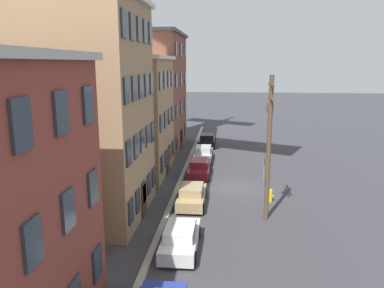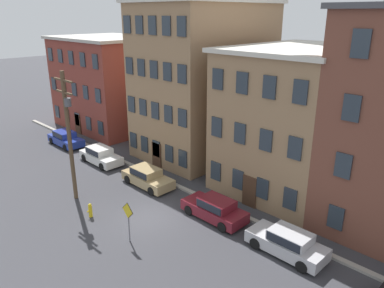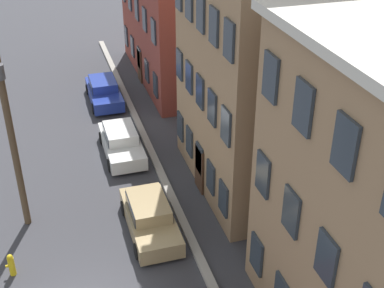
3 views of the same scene
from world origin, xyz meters
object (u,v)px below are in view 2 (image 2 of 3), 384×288
(car_white, at_px, (101,155))
(fire_hydrant, at_px, (90,210))
(car_maroon, at_px, (215,208))
(car_blue, at_px, (65,138))
(car_silver, at_px, (288,242))
(caution_sign, at_px, (128,216))
(car_tan, at_px, (147,176))
(utility_pole, at_px, (69,130))

(car_white, height_order, fire_hydrant, car_white)
(car_white, relative_size, car_maroon, 1.00)
(car_blue, xyz_separation_m, car_silver, (25.43, -0.06, 0.00))
(car_maroon, bearing_deg, caution_sign, -108.24)
(car_blue, relative_size, car_white, 1.00)
(car_blue, xyz_separation_m, caution_sign, (18.31, -5.51, 0.95))
(car_blue, xyz_separation_m, car_tan, (13.16, -0.07, 0.00))
(car_white, height_order, car_maroon, same)
(car_silver, bearing_deg, fire_hydrant, -153.48)
(car_maroon, xyz_separation_m, car_silver, (5.32, 0.01, 0.00))
(car_blue, xyz_separation_m, car_maroon, (20.10, -0.07, 0.00))
(caution_sign, distance_m, fire_hydrant, 4.25)
(car_maroon, xyz_separation_m, caution_sign, (-1.79, -5.44, 0.95))
(car_white, xyz_separation_m, car_maroon, (13.50, 0.01, 0.00))
(car_tan, relative_size, caution_sign, 1.74)
(car_maroon, height_order, car_silver, same)
(car_blue, bearing_deg, fire_hydrant, -21.62)
(car_tan, bearing_deg, utility_pole, -111.76)
(car_tan, xyz_separation_m, car_maroon, (6.94, -0.01, 0.00))
(car_blue, height_order, fire_hydrant, car_blue)
(car_white, bearing_deg, car_blue, 179.27)
(caution_sign, relative_size, fire_hydrant, 2.64)
(utility_pole, bearing_deg, fire_hydrant, -11.85)
(car_tan, height_order, car_maroon, same)
(car_blue, height_order, car_tan, same)
(car_tan, xyz_separation_m, utility_pole, (-1.97, -4.94, 4.36))
(car_tan, distance_m, utility_pole, 6.88)
(car_blue, distance_m, car_maroon, 20.10)
(car_white, xyz_separation_m, utility_pole, (4.59, -4.92, 4.36))
(car_silver, bearing_deg, car_maroon, -179.85)
(utility_pole, xyz_separation_m, fire_hydrant, (3.05, -0.64, -4.62))
(caution_sign, bearing_deg, car_silver, 37.45)
(car_tan, height_order, fire_hydrant, car_tan)
(car_tan, relative_size, car_silver, 1.00)
(car_maroon, relative_size, fire_hydrant, 4.58)
(car_blue, bearing_deg, car_maroon, -0.20)
(car_blue, distance_m, car_silver, 25.43)
(car_tan, xyz_separation_m, caution_sign, (5.15, -5.44, 0.95))
(fire_hydrant, bearing_deg, utility_pole, 168.15)
(car_maroon, bearing_deg, fire_hydrant, -136.48)
(car_blue, xyz_separation_m, utility_pole, (11.19, -5.00, 4.36))
(car_maroon, relative_size, car_silver, 1.00)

